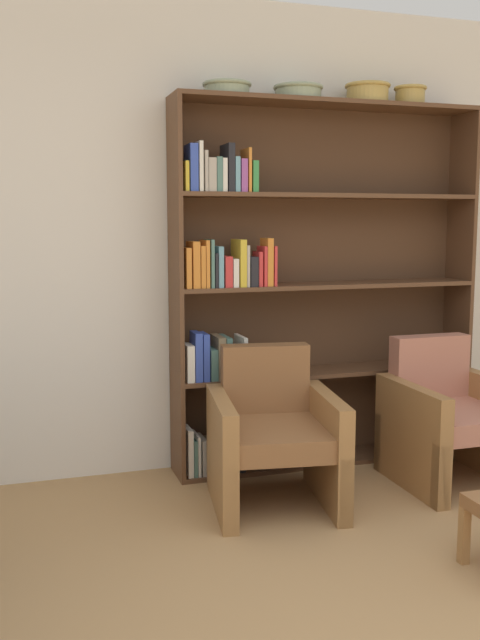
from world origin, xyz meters
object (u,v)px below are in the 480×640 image
at_px(bowl_stoneware, 298,92).
at_px(bowl_cream, 410,95).
at_px(bowl_terracotta, 227,88).
at_px(bookshelf, 298,291).
at_px(bowl_copper, 367,93).
at_px(armchair_cushioned, 450,418).
at_px(armchair_leather, 273,435).

height_order(bowl_stoneware, bowl_cream, bowl_cream).
bearing_deg(bowl_terracotta, bowl_cream, 0.00).
bearing_deg(bowl_stoneware, bookshelf, 44.24).
bearing_deg(bowl_copper, bowl_stoneware, 180.00).
bearing_deg(bowl_cream, armchair_cushioned, -88.68).
relative_size(bookshelf, bowl_terracotta, 7.91).
height_order(bookshelf, bowl_cream, bowl_cream).
relative_size(bowl_copper, armchair_leather, 0.33).
bearing_deg(bowl_stoneware, armchair_cushioned, -35.40).
distance_m(bookshelf, armchair_leather, 0.96).
bearing_deg(bowl_cream, armchair_leather, -153.66).
relative_size(bowl_cream, armchair_leather, 0.25).
relative_size(bookshelf, armchair_cushioned, 2.69).
relative_size(bookshelf, bowl_stoneware, 7.53).
bearing_deg(bookshelf, bowl_terracotta, -177.12).
distance_m(bowl_stoneware, bowl_cream, 0.73).
bearing_deg(bowl_stoneware, bowl_terracotta, -180.00).
relative_size(bowl_stoneware, armchair_cushioned, 0.36).
xyz_separation_m(bowl_cream, armchair_leather, (-1.07, -0.53, -1.87)).
bearing_deg(bowl_terracotta, armchair_cushioned, -24.27).
height_order(bowl_cream, armchair_leather, bowl_cream).
height_order(bowl_terracotta, bowl_copper, bowl_copper).
xyz_separation_m(bookshelf, armchair_leather, (-0.36, -0.55, -0.70)).
bearing_deg(armchair_cushioned, bowl_stoneware, -35.39).
distance_m(bowl_terracotta, armchair_leather, 1.92).
relative_size(bookshelf, bowl_cream, 10.93).
height_order(bowl_copper, armchair_leather, bowl_copper).
relative_size(bowl_stoneware, bowl_cream, 1.45).
xyz_separation_m(bookshelf, bowl_terracotta, (-0.45, -0.02, 1.15)).
relative_size(bookshelf, bowl_copper, 8.06).
bearing_deg(bowl_copper, bookshelf, 176.91).
distance_m(bowl_cream, armchair_leather, 2.22).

